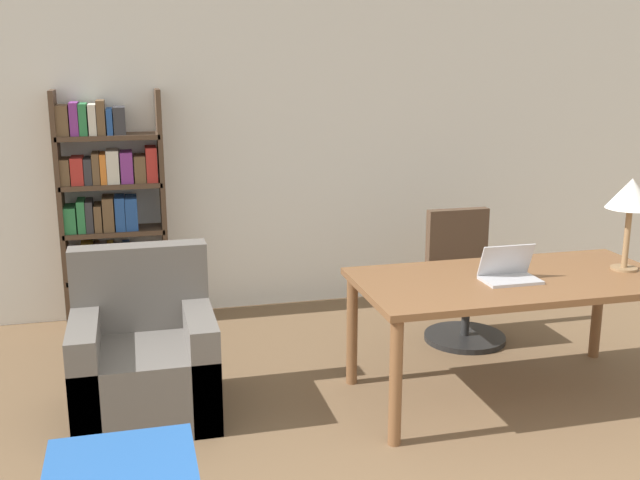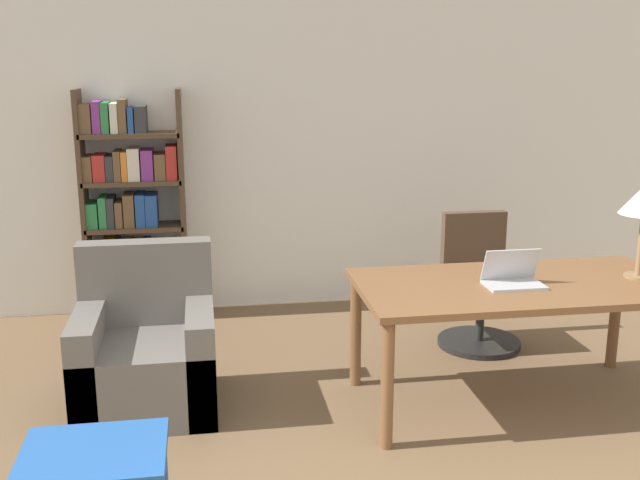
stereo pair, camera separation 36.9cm
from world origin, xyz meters
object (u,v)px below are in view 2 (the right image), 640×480
(desk, at_px, (518,296))
(laptop, at_px, (513,278))
(bookshelf, at_px, (130,215))
(office_chair, at_px, (478,289))
(side_table_blue, at_px, (94,468))
(armchair, at_px, (147,356))

(desk, relative_size, laptop, 5.73)
(desk, relative_size, bookshelf, 1.05)
(laptop, relative_size, office_chair, 0.35)
(desk, bearing_deg, laptop, -142.29)
(side_table_blue, xyz_separation_m, bookshelf, (-0.08, 2.97, 0.43))
(desk, bearing_deg, bookshelf, 140.95)
(laptop, relative_size, side_table_blue, 0.56)
(desk, distance_m, armchair, 2.20)
(side_table_blue, distance_m, armchair, 1.39)
(office_chair, height_order, bookshelf, bookshelf)
(side_table_blue, distance_m, bookshelf, 3.00)
(armchair, bearing_deg, laptop, -9.84)
(side_table_blue, relative_size, bookshelf, 0.33)
(laptop, xyz_separation_m, bookshelf, (-2.29, 1.95, 0.03))
(desk, distance_m, office_chair, 1.01)
(side_table_blue, xyz_separation_m, armchair, (0.12, 1.38, -0.09))
(bookshelf, bearing_deg, side_table_blue, -88.45)
(laptop, bearing_deg, side_table_blue, -155.17)
(office_chair, relative_size, side_table_blue, 1.61)
(bookshelf, bearing_deg, office_chair, -20.67)
(desk, xyz_separation_m, bookshelf, (-2.35, 1.90, 0.16))
(office_chair, distance_m, bookshelf, 2.69)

